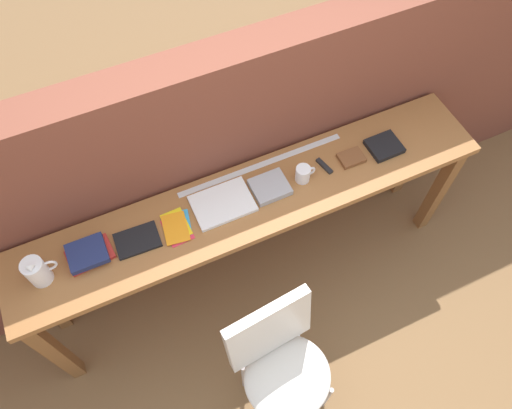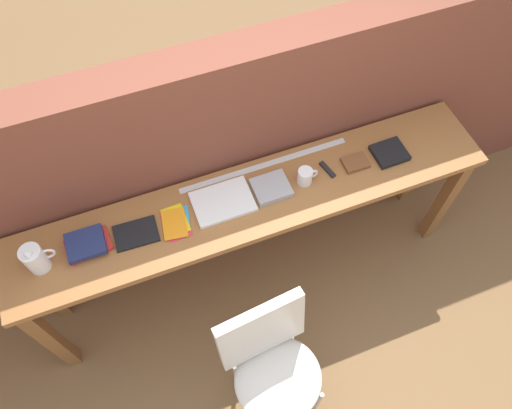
{
  "view_description": "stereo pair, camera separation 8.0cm",
  "coord_description": "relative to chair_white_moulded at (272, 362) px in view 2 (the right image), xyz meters",
  "views": [
    {
      "loc": [
        -0.53,
        -0.91,
        3.01
      ],
      "look_at": [
        0.0,
        0.25,
        0.9
      ],
      "focal_mm": 35.0,
      "sensor_mm": 36.0,
      "label": 1
    },
    {
      "loc": [
        -0.45,
        -0.94,
        3.01
      ],
      "look_at": [
        0.0,
        0.25,
        0.9
      ],
      "focal_mm": 35.0,
      "sensor_mm": 36.0,
      "label": 2
    }
  ],
  "objects": [
    {
      "name": "mug",
      "position": [
        0.46,
        0.71,
        0.4
      ],
      "size": [
        0.11,
        0.08,
        0.09
      ],
      "color": "white",
      "rests_on": "sideboard"
    },
    {
      "name": "ground_plane",
      "position": [
        0.17,
        0.41,
        -0.53
      ],
      "size": [
        40.0,
        40.0,
        0.0
      ],
      "primitive_type": "plane",
      "color": "brown"
    },
    {
      "name": "book_repair_rightmost",
      "position": [
        0.94,
        0.71,
        0.37
      ],
      "size": [
        0.17,
        0.16,
        0.03
      ],
      "primitive_type": "cube",
      "rotation": [
        0.0,
        0.0,
        0.01
      ],
      "color": "black",
      "rests_on": "sideboard"
    },
    {
      "name": "sideboard",
      "position": [
        0.17,
        0.71,
        0.21
      ],
      "size": [
        2.5,
        0.44,
        0.88
      ],
      "color": "#996033",
      "rests_on": "ground"
    },
    {
      "name": "pamphlet_pile_colourful",
      "position": [
        -0.23,
        0.71,
        0.36
      ],
      "size": [
        0.16,
        0.19,
        0.01
      ],
      "color": "#E5334C",
      "rests_on": "sideboard"
    },
    {
      "name": "multitool_folded",
      "position": [
        0.59,
        0.73,
        0.36
      ],
      "size": [
        0.05,
        0.11,
        0.02
      ],
      "primitive_type": "cube",
      "rotation": [
        0.0,
        0.0,
        0.23
      ],
      "color": "black",
      "rests_on": "sideboard"
    },
    {
      "name": "leather_journal_brown",
      "position": [
        0.74,
        0.72,
        0.37
      ],
      "size": [
        0.13,
        0.1,
        0.02
      ],
      "primitive_type": "cube",
      "rotation": [
        0.0,
        0.0,
        -0.01
      ],
      "color": "brown",
      "rests_on": "sideboard"
    },
    {
      "name": "ruler_metal_back_edge",
      "position": [
        0.3,
        0.88,
        0.35
      ],
      "size": [
        0.93,
        0.03,
        0.0
      ],
      "primitive_type": "cube",
      "color": "silver",
      "rests_on": "sideboard"
    },
    {
      "name": "book_grey_hardcover",
      "position": [
        0.28,
        0.73,
        0.37
      ],
      "size": [
        0.18,
        0.16,
        0.03
      ],
      "primitive_type": "cube",
      "rotation": [
        0.0,
        0.0,
        0.01
      ],
      "color": "#9E9EA3",
      "rests_on": "sideboard"
    },
    {
      "name": "pitcher_white",
      "position": [
        -0.88,
        0.72,
        0.43
      ],
      "size": [
        0.14,
        0.1,
        0.18
      ],
      "color": "white",
      "rests_on": "sideboard"
    },
    {
      "name": "magazine_cycling",
      "position": [
        -0.43,
        0.72,
        0.36
      ],
      "size": [
        0.21,
        0.15,
        0.02
      ],
      "primitive_type": "cube",
      "rotation": [
        0.0,
        0.0,
        -0.05
      ],
      "color": "black",
      "rests_on": "sideboard"
    },
    {
      "name": "book_open_centre",
      "position": [
        0.02,
        0.74,
        0.36
      ],
      "size": [
        0.3,
        0.21,
        0.02
      ],
      "primitive_type": "cube",
      "rotation": [
        0.0,
        0.0,
        0.0
      ],
      "color": "white",
      "rests_on": "sideboard"
    },
    {
      "name": "book_stack_leftmost",
      "position": [
        -0.65,
        0.74,
        0.38
      ],
      "size": [
        0.22,
        0.16,
        0.05
      ],
      "color": "red",
      "rests_on": "sideboard"
    },
    {
      "name": "brick_wall_back",
      "position": [
        0.17,
        1.05,
        0.25
      ],
      "size": [
        6.0,
        0.2,
        1.55
      ],
      "primitive_type": "cube",
      "color": "brown",
      "rests_on": "ground"
    },
    {
      "name": "chair_white_moulded",
      "position": [
        0.0,
        0.0,
        0.0
      ],
      "size": [
        0.48,
        0.49,
        0.89
      ],
      "color": "silver",
      "rests_on": "ground"
    }
  ]
}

